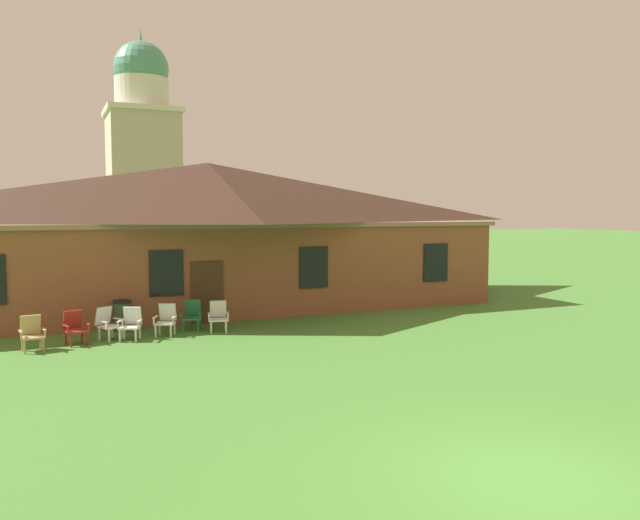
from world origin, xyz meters
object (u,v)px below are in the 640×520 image
(lawn_chair_near_door, at_px, (75,327))
(lawn_chair_under_eave, at_px, (218,316))
(lawn_chair_far_side, at_px, (192,314))
(lawn_chair_by_porch, at_px, (32,332))
(trash_bin, at_px, (122,316))
(lawn_chair_left_end, at_px, (108,322))
(lawn_chair_middle, at_px, (131,323))
(lawn_chair_right_end, at_px, (166,319))

(lawn_chair_near_door, height_order, lawn_chair_under_eave, same)
(lawn_chair_near_door, distance_m, lawn_chair_far_side, 3.60)
(lawn_chair_far_side, distance_m, lawn_chair_under_eave, 0.91)
(lawn_chair_by_porch, relative_size, trash_bin, 0.98)
(lawn_chair_by_porch, bearing_deg, lawn_chair_near_door, 20.63)
(lawn_chair_left_end, relative_size, lawn_chair_far_side, 1.00)
(lawn_chair_under_eave, xyz_separation_m, trash_bin, (-2.76, 1.23, -0.00))
(lawn_chair_left_end, bearing_deg, trash_bin, 64.20)
(lawn_chair_by_porch, xyz_separation_m, lawn_chair_under_eave, (5.32, 0.64, 0.00))
(lawn_chair_by_porch, xyz_separation_m, lawn_chair_left_end, (2.02, 0.76, 0.00))
(lawn_chair_far_side, bearing_deg, lawn_chair_near_door, -167.16)
(lawn_chair_middle, xyz_separation_m, lawn_chair_far_side, (1.97, 0.80, 0.00))
(lawn_chair_near_door, bearing_deg, lawn_chair_far_side, 12.84)
(lawn_chair_by_porch, xyz_separation_m, lawn_chair_near_door, (1.11, 0.42, 0.00))
(lawn_chair_middle, height_order, lawn_chair_right_end, same)
(lawn_chair_middle, bearing_deg, lawn_chair_under_eave, 4.93)
(lawn_chair_by_porch, distance_m, lawn_chair_middle, 2.68)
(lawn_chair_by_porch, relative_size, lawn_chair_left_end, 1.00)
(lawn_chair_right_end, relative_size, lawn_chair_far_side, 1.00)
(lawn_chair_middle, height_order, lawn_chair_under_eave, same)
(lawn_chair_middle, relative_size, trash_bin, 0.98)
(lawn_chair_left_end, distance_m, trash_bin, 1.23)
(lawn_chair_middle, bearing_deg, lawn_chair_by_porch, -171.10)
(lawn_chair_far_side, relative_size, trash_bin, 0.98)
(lawn_chair_near_door, xyz_separation_m, lawn_chair_under_eave, (4.21, 0.23, 0.00))
(trash_bin, bearing_deg, lawn_chair_middle, -86.67)
(lawn_chair_left_end, xyz_separation_m, lawn_chair_middle, (0.62, -0.35, 0.00))
(lawn_chair_by_porch, distance_m, lawn_chair_left_end, 2.16)
(lawn_chair_by_porch, bearing_deg, lawn_chair_right_end, 10.54)
(lawn_chair_left_end, height_order, lawn_chair_far_side, same)
(lawn_chair_right_end, bearing_deg, lawn_chair_left_end, 177.50)
(lawn_chair_under_eave, bearing_deg, lawn_chair_left_end, 177.94)
(lawn_chair_by_porch, height_order, lawn_chair_left_end, same)
(lawn_chair_left_end, distance_m, lawn_chair_far_side, 2.63)
(lawn_chair_left_end, distance_m, lawn_chair_under_eave, 3.30)
(lawn_chair_right_end, height_order, lawn_chair_far_side, same)
(lawn_chair_middle, relative_size, lawn_chair_right_end, 1.00)
(lawn_chair_by_porch, bearing_deg, trash_bin, 36.24)
(lawn_chair_by_porch, relative_size, lawn_chair_under_eave, 1.00)
(trash_bin, bearing_deg, lawn_chair_near_door, -134.85)
(lawn_chair_far_side, distance_m, trash_bin, 2.16)
(lawn_chair_far_side, xyz_separation_m, trash_bin, (-2.06, 0.66, -0.00))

